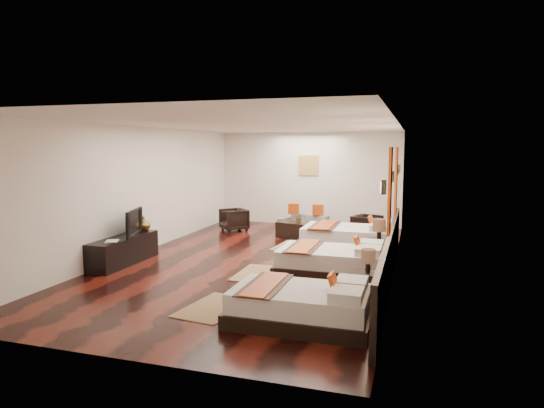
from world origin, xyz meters
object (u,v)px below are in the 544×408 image
(bed_near, at_px, (302,305))
(armchair_right, at_px, (367,227))
(nightstand_b, at_px, (379,250))
(sofa, at_px, (306,223))
(table_plant, at_px, (299,218))
(nightstand_a, at_px, (367,283))
(armchair_left, at_px, (234,220))
(tv_console, at_px, (124,250))
(figurine, at_px, (144,224))
(bed_mid, at_px, (333,261))
(bed_far, at_px, (350,238))
(tv, at_px, (130,222))
(book, at_px, (106,242))
(coffee_table, at_px, (296,230))

(bed_near, relative_size, armchair_right, 2.83)
(nightstand_b, xyz_separation_m, sofa, (-2.28, 3.49, -0.11))
(sofa, distance_m, table_plant, 1.07)
(nightstand_a, xyz_separation_m, armchair_left, (-4.21, 5.05, 0.03))
(armchair_left, bearing_deg, tv_console, -53.88)
(bed_near, height_order, figurine, figurine)
(bed_mid, bearing_deg, tv_console, -174.59)
(bed_far, height_order, armchair_left, bed_far)
(sofa, distance_m, armchair_right, 1.86)
(bed_far, relative_size, tv, 2.28)
(book, bearing_deg, bed_near, -19.53)
(nightstand_a, height_order, nightstand_b, nightstand_b)
(tv, height_order, coffee_table, tv)
(bed_near, bearing_deg, tv, 151.85)
(tv, bearing_deg, sofa, -45.98)
(bed_near, bearing_deg, armchair_right, 87.79)
(tv_console, xyz_separation_m, coffee_table, (2.67, 3.69, -0.08))
(figurine, distance_m, armchair_right, 5.60)
(coffee_table, height_order, table_plant, table_plant)
(nightstand_a, height_order, sofa, nightstand_a)
(table_plant, bearing_deg, armchair_left, 167.91)
(tv_console, relative_size, coffee_table, 1.80)
(figurine, distance_m, coffee_table, 4.00)
(bed_mid, distance_m, tv, 4.19)
(armchair_left, bearing_deg, table_plant, 34.13)
(armchair_left, bearing_deg, bed_near, -14.56)
(armchair_left, bearing_deg, sofa, 63.57)
(sofa, bearing_deg, armchair_right, 2.59)
(tv_console, bearing_deg, sofa, 60.61)
(bed_mid, bearing_deg, sofa, 109.37)
(tv_console, bearing_deg, coffee_table, 54.12)
(bed_mid, xyz_separation_m, book, (-4.20, -0.95, 0.30))
(bed_mid, xyz_separation_m, figurine, (-4.20, 0.35, 0.44))
(bed_near, xyz_separation_m, nightstand_b, (0.75, 3.29, 0.09))
(nightstand_b, relative_size, armchair_left, 1.39)
(tv_console, bearing_deg, tv, 73.84)
(bed_far, distance_m, table_plant, 1.83)
(bed_far, relative_size, armchair_left, 3.12)
(tv_console, bearing_deg, figurine, 90.00)
(bed_near, xyz_separation_m, figurine, (-4.19, 2.79, 0.46))
(nightstand_b, relative_size, figurine, 3.12)
(nightstand_a, relative_size, tv_console, 0.45)
(figurine, xyz_separation_m, table_plant, (2.73, 2.96, -0.18))
(nightstand_b, distance_m, figurine, 4.98)
(figurine, bearing_deg, armchair_left, 77.74)
(bed_mid, height_order, nightstand_a, nightstand_a)
(nightstand_a, bearing_deg, bed_mid, 119.72)
(bed_near, relative_size, bed_mid, 0.95)
(tv, bearing_deg, bed_far, -75.41)
(coffee_table, bearing_deg, nightstand_a, -63.70)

